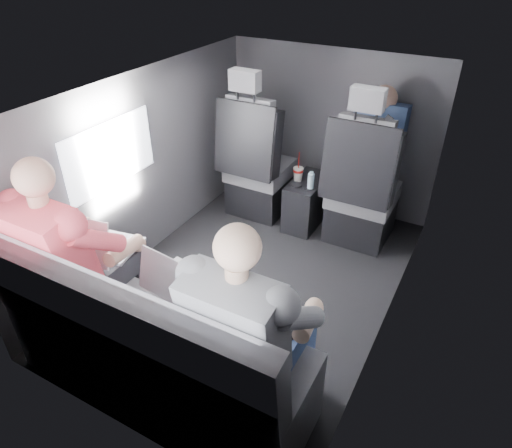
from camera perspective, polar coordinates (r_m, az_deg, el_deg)
The scene contains 20 objects.
floor at distance 3.26m, azimuth -0.02°, elevation -7.12°, with size 2.60×2.60×0.00m, color black.
ceiling at distance 2.61m, azimuth -0.03°, elevation 16.32°, with size 2.60×2.60×0.00m, color #B2B2AD.
panel_left at distance 3.35m, azimuth -13.77°, elevation 6.81°, with size 0.02×2.60×1.35m, color #56565B.
panel_right at distance 2.63m, azimuth 17.50°, elevation -1.51°, with size 0.02×2.60×1.35m, color #56565B.
panel_front at distance 3.95m, azimuth 9.23°, elevation 11.39°, with size 1.80×0.02×1.35m, color #56565B.
panel_back at distance 2.06m, azimuth -18.13°, elevation -12.73°, with size 1.80×0.02×1.35m, color #56565B.
side_window at distance 3.05m, azimuth -17.68°, elevation 8.27°, with size 0.02×0.75×0.42m, color white.
seatbelt at distance 3.23m, azimuth 12.94°, elevation 8.39°, with size 0.05×0.01×0.65m, color black.
front_seat_left at distance 3.84m, azimuth 0.09°, elevation 6.70°, with size 0.52×0.58×1.26m.
front_seat_right at distance 3.55m, azimuth 12.99°, elevation 3.48°, with size 0.52×0.58×1.26m.
center_console at distance 3.80m, azimuth 6.36°, elevation 2.75°, with size 0.24×0.48×0.41m.
rear_bench at distance 2.42m, azimuth -12.61°, elevation -15.51°, with size 1.60×0.57×0.92m.
soda_cup at distance 3.67m, azimuth 5.29°, elevation 6.30°, with size 0.08×0.08×0.25m.
water_bottle at distance 3.55m, azimuth 6.88°, elevation 5.34°, with size 0.05×0.05×0.15m.
laptop_white at distance 2.66m, azimuth -19.34°, elevation -2.33°, with size 0.41×0.40×0.27m.
laptop_silver at distance 2.31m, azimuth -9.70°, elevation -6.79°, with size 0.35×0.33×0.23m.
laptop_black at distance 2.10m, azimuth 2.22°, elevation -11.30°, with size 0.37×0.39×0.22m.
passenger_rear_left at distance 2.57m, azimuth -21.55°, elevation -4.06°, with size 0.52×0.64×1.26m.
passenger_rear_right at distance 2.02m, azimuth -0.49°, elevation -13.25°, with size 0.51×0.62×1.23m.
passenger_front_right at distance 3.63m, azimuth 14.95°, elevation 9.91°, with size 0.38×0.38×0.74m.
Camera 1 is at (1.20, -2.19, 2.09)m, focal length 32.00 mm.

